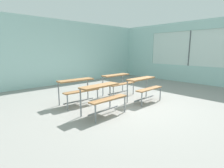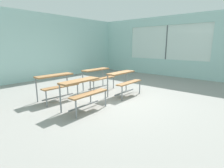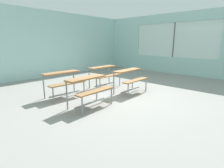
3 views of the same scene
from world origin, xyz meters
name	(u,v)px [view 1 (image 1 of 3)]	position (x,y,z in m)	size (l,w,h in m)	color
ground	(129,106)	(0.00, 0.00, -0.03)	(10.00, 9.00, 0.05)	gray
wall_back	(58,53)	(0.00, 4.50, 1.50)	(10.00, 0.12, 3.00)	#A8D1CC
wall_right	(203,54)	(5.00, -0.13, 1.45)	(0.12, 9.00, 3.00)	#A8D1CC
desk_bench_r0c0	(103,93)	(-1.07, -0.05, 0.56)	(1.12, 0.63, 0.74)	olive
desk_bench_r0c1	(144,84)	(0.61, -0.06, 0.56)	(1.11, 0.61, 0.74)	olive
desk_bench_r1c0	(78,86)	(-1.06, 1.12, 0.56)	(1.13, 0.64, 0.74)	olive
desk_bench_r1c1	(118,80)	(0.58, 1.07, 0.56)	(1.11, 0.61, 0.74)	olive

